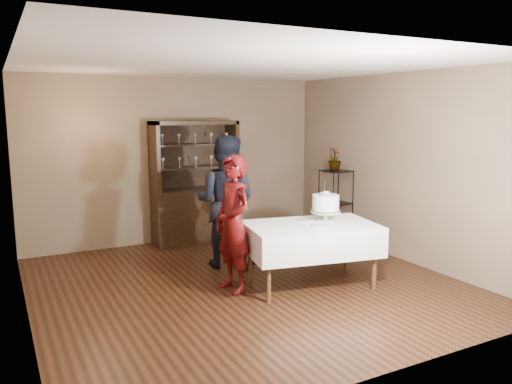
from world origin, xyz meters
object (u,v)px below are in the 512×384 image
(plant_etagere, at_px, (335,203))
(cake, at_px, (326,204))
(woman, at_px, (233,224))
(potted_plant, at_px, (335,159))
(cake_table, at_px, (311,239))
(china_hutch, at_px, (195,202))
(man, at_px, (225,201))

(plant_etagere, xyz_separation_m, cake, (-1.32, -1.54, 0.34))
(woman, bearing_deg, plant_etagere, 110.34)
(plant_etagere, relative_size, cake, 2.32)
(potted_plant, bearing_deg, cake_table, -133.51)
(china_hutch, relative_size, cake, 3.87)
(china_hutch, relative_size, woman, 1.21)
(cake_table, bearing_deg, potted_plant, 46.49)
(cake_table, relative_size, potted_plant, 4.59)
(man, height_order, potted_plant, man)
(china_hutch, bearing_deg, woman, -100.35)
(china_hutch, height_order, cake_table, china_hutch)
(plant_etagere, bearing_deg, potted_plant, 89.45)
(cake_table, xyz_separation_m, cake, (0.27, 0.09, 0.39))
(cake, bearing_deg, china_hutch, 106.24)
(china_hutch, distance_m, plant_etagere, 2.33)
(plant_etagere, xyz_separation_m, woman, (-2.52, -1.34, 0.18))
(china_hutch, relative_size, cake_table, 1.16)
(plant_etagere, distance_m, potted_plant, 0.73)
(woman, relative_size, cake, 3.20)
(cake, bearing_deg, potted_plant, 50.27)
(china_hutch, xyz_separation_m, potted_plant, (2.08, -1.00, 0.71))
(china_hutch, relative_size, potted_plant, 5.32)
(plant_etagere, bearing_deg, woman, -152.03)
(cake, bearing_deg, man, 126.56)
(plant_etagere, bearing_deg, china_hutch, 153.17)
(cake_table, distance_m, man, 1.42)
(woman, xyz_separation_m, cake, (1.19, -0.21, 0.16))
(cake_table, height_order, potted_plant, potted_plant)
(man, xyz_separation_m, cake, (0.86, -1.16, 0.07))
(man, relative_size, potted_plant, 4.88)
(potted_plant, bearing_deg, man, -168.85)
(plant_etagere, height_order, man, man)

